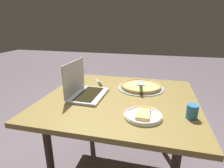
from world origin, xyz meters
name	(u,v)px	position (x,y,z in m)	size (l,w,h in m)	color
dining_table	(120,106)	(0.00, 0.00, 0.64)	(1.01, 1.08, 0.72)	olive
laptop	(84,89)	(-0.04, 0.26, 0.77)	(0.33, 0.23, 0.26)	silver
pizza_plate	(143,115)	(-0.26, -0.19, 0.73)	(0.22, 0.22, 0.04)	white
pizza_tray	(141,86)	(0.22, -0.13, 0.73)	(0.38, 0.38, 0.04)	#94A09A
table_knife	(99,83)	(0.27, 0.25, 0.72)	(0.20, 0.13, 0.01)	beige
drink_cup	(192,111)	(-0.20, -0.46, 0.76)	(0.06, 0.06, 0.08)	#2E76B5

